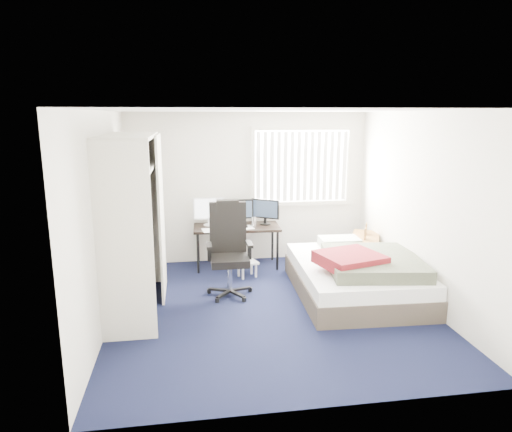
{
  "coord_description": "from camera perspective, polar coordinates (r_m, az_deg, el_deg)",
  "views": [
    {
      "loc": [
        -1.02,
        -5.42,
        2.45
      ],
      "look_at": [
        -0.13,
        0.4,
        1.14
      ],
      "focal_mm": 32.0,
      "sensor_mm": 36.0,
      "label": 1
    }
  ],
  "objects": [
    {
      "name": "ground",
      "position": [
        6.04,
        1.83,
        -11.41
      ],
      "size": [
        4.2,
        4.2,
        0.0
      ],
      "primitive_type": "plane",
      "color": "black",
      "rests_on": "ground"
    },
    {
      "name": "room_shell",
      "position": [
        5.6,
        1.94,
        2.86
      ],
      "size": [
        4.2,
        4.2,
        4.2
      ],
      "color": "silver",
      "rests_on": "ground"
    },
    {
      "name": "window_assembly",
      "position": [
        7.75,
        5.72,
        6.18
      ],
      "size": [
        1.72,
        0.09,
        1.32
      ],
      "color": "white",
      "rests_on": "ground"
    },
    {
      "name": "closet",
      "position": [
        5.83,
        -14.95,
        1.25
      ],
      "size": [
        0.64,
        1.84,
        2.22
      ],
      "color": "beige",
      "rests_on": "ground"
    },
    {
      "name": "desk",
      "position": [
        7.42,
        -2.43,
        -0.92
      ],
      "size": [
        1.43,
        0.69,
        1.14
      ],
      "color": "black",
      "rests_on": "ground"
    },
    {
      "name": "office_chair",
      "position": [
        6.36,
        -3.39,
        -5.35
      ],
      "size": [
        0.62,
        0.62,
        1.3
      ],
      "color": "black",
      "rests_on": "ground"
    },
    {
      "name": "footstool",
      "position": [
        7.06,
        -1.1,
        -6.16
      ],
      "size": [
        0.36,
        0.32,
        0.24
      ],
      "color": "white",
      "rests_on": "ground"
    },
    {
      "name": "nightstand",
      "position": [
        7.44,
        13.51,
        -2.96
      ],
      "size": [
        0.73,
        0.93,
        0.75
      ],
      "color": "brown",
      "rests_on": "ground"
    },
    {
      "name": "bed",
      "position": [
        6.51,
        12.47,
        -7.14
      ],
      "size": [
        1.67,
        2.18,
        0.69
      ],
      "color": "#42392F",
      "rests_on": "ground"
    },
    {
      "name": "pine_box",
      "position": [
        5.65,
        -14.64,
        -12.05
      ],
      "size": [
        0.42,
        0.34,
        0.28
      ],
      "primitive_type": "cube",
      "rotation": [
        0.0,
        0.0,
        0.19
      ],
      "color": "tan",
      "rests_on": "ground"
    }
  ]
}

